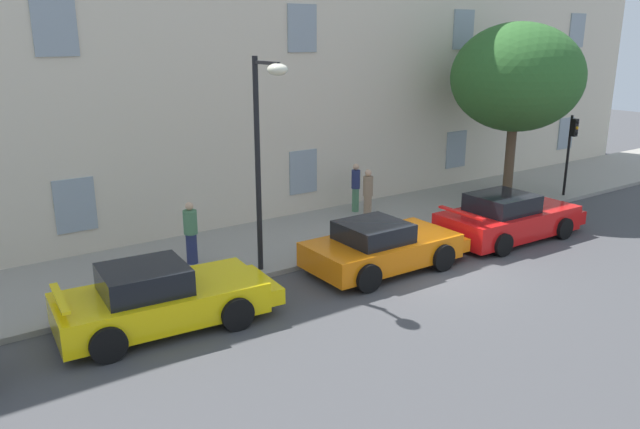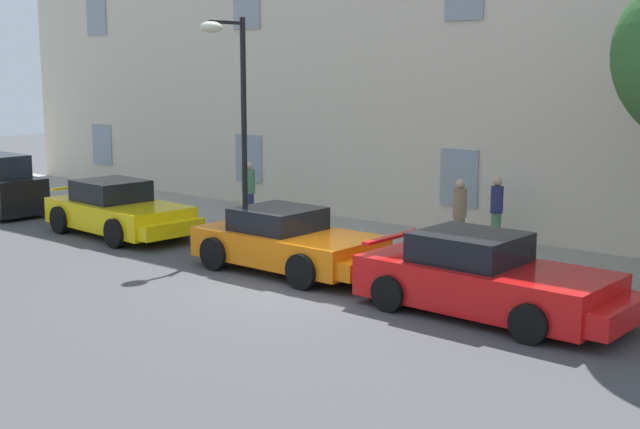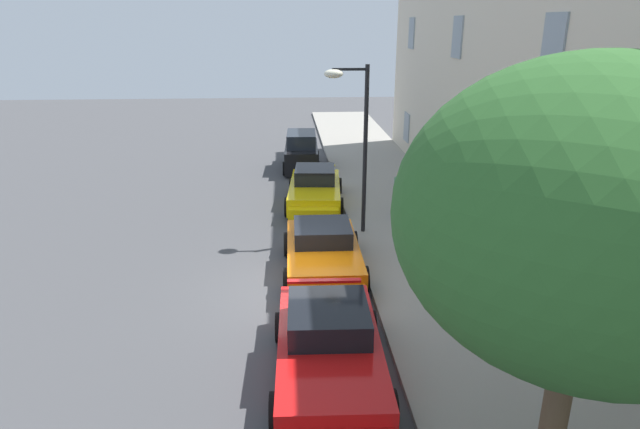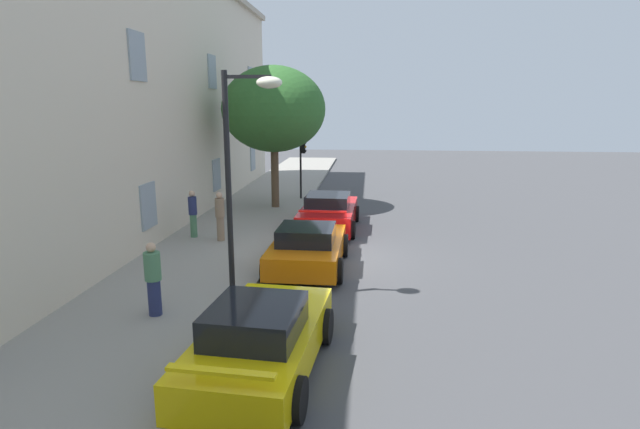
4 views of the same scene
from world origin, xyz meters
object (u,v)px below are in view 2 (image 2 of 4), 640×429
at_px(sportscar_yellow_flank, 293,244).
at_px(sportscar_white_middle, 493,281).
at_px(sportscar_red_lead, 121,212).
at_px(pedestrian_strolling, 249,192).
at_px(pedestrian_admiring, 459,215).
at_px(pedestrian_bystander, 497,211).
at_px(street_lamp, 231,87).

xyz_separation_m(sportscar_yellow_flank, sportscar_white_middle, (4.99, -0.23, 0.01)).
xyz_separation_m(sportscar_red_lead, pedestrian_strolling, (1.87, 2.93, 0.37)).
relative_size(sportscar_red_lead, pedestrian_strolling, 2.83).
bearing_deg(sportscar_red_lead, pedestrian_admiring, 21.61).
bearing_deg(sportscar_red_lead, pedestrian_bystander, 26.91).
bearing_deg(sportscar_red_lead, street_lamp, 18.10).
distance_m(street_lamp, pedestrian_admiring, 6.35).
bearing_deg(pedestrian_strolling, sportscar_white_middle, -19.38).
height_order(pedestrian_admiring, pedestrian_bystander, pedestrian_admiring).
bearing_deg(pedestrian_strolling, pedestrian_bystander, 12.32).
bearing_deg(pedestrian_admiring, sportscar_white_middle, -52.29).
bearing_deg(sportscar_yellow_flank, pedestrian_bystander, 60.71).
height_order(sportscar_white_middle, pedestrian_admiring, pedestrian_admiring).
relative_size(street_lamp, pedestrian_bystander, 3.21).
xyz_separation_m(sportscar_red_lead, sportscar_yellow_flank, (6.17, -0.11, -0.02)).
relative_size(sportscar_white_middle, pedestrian_bystander, 2.92).
height_order(sportscar_red_lead, pedestrian_strolling, pedestrian_strolling).
bearing_deg(sportscar_yellow_flank, street_lamp, 159.16).
height_order(sportscar_yellow_flank, pedestrian_admiring, pedestrian_admiring).
relative_size(sportscar_yellow_flank, pedestrian_bystander, 2.65).
bearing_deg(street_lamp, sportscar_red_lead, -161.90).
distance_m(sportscar_white_middle, pedestrian_admiring, 4.62).
distance_m(street_lamp, pedestrian_bystander, 7.12).
distance_m(sportscar_yellow_flank, pedestrian_strolling, 5.28).
bearing_deg(pedestrian_admiring, street_lamp, -156.32).
height_order(sportscar_red_lead, sportscar_white_middle, sportscar_white_middle).
xyz_separation_m(sportscar_yellow_flank, pedestrian_admiring, (2.17, 3.41, 0.42)).
bearing_deg(pedestrian_strolling, sportscar_red_lead, -122.58).
distance_m(sportscar_white_middle, street_lamp, 8.76).
xyz_separation_m(street_lamp, pedestrian_strolling, (-1.30, 1.89, -2.94)).
bearing_deg(pedestrian_bystander, sportscar_red_lead, -153.09).
height_order(pedestrian_admiring, pedestrian_strolling, pedestrian_admiring).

